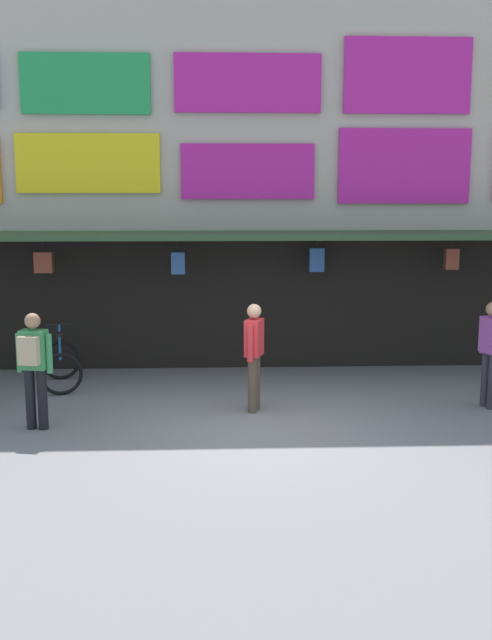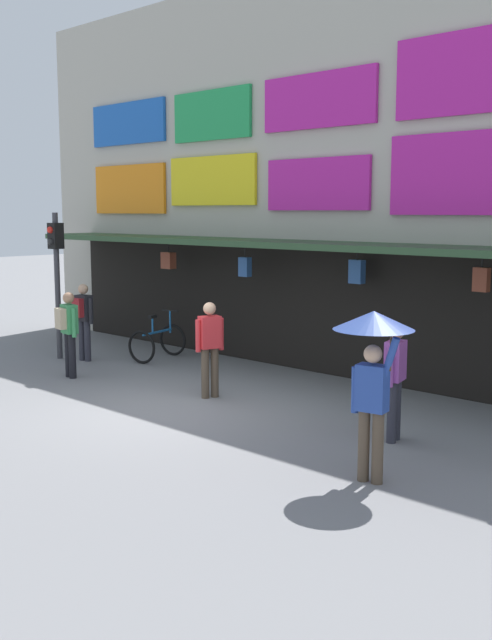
{
  "view_description": "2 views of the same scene",
  "coord_description": "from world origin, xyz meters",
  "px_view_note": "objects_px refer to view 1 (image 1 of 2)",
  "views": [
    {
      "loc": [
        -0.6,
        -9.72,
        3.26
      ],
      "look_at": [
        -0.13,
        1.68,
        1.33
      ],
      "focal_mm": 40.38,
      "sensor_mm": 36.0,
      "label": 1
    },
    {
      "loc": [
        9.25,
        -7.86,
        3.24
      ],
      "look_at": [
        -0.01,
        1.94,
        1.28
      ],
      "focal_mm": 42.29,
      "sensor_mm": 36.0,
      "label": 2
    }
  ],
  "objects_px": {
    "pedestrian_in_purple": "(491,349)",
    "pedestrian_in_white": "(34,362)",
    "bicycle_parked": "(61,365)",
    "pedestrian_in_blue": "(254,351)"
  },
  "relations": [
    {
      "from": "pedestrian_in_purple",
      "to": "pedestrian_in_white",
      "type": "xyz_separation_m",
      "value": [
        -6.85,
        -0.82,
        0.04
      ]
    },
    {
      "from": "bicycle_parked",
      "to": "pedestrian_in_blue",
      "type": "height_order",
      "value": "pedestrian_in_blue"
    },
    {
      "from": "pedestrian_in_purple",
      "to": "bicycle_parked",
      "type": "bearing_deg",
      "value": 167.58
    },
    {
      "from": "bicycle_parked",
      "to": "pedestrian_in_purple",
      "type": "distance_m",
      "value": 7.19
    },
    {
      "from": "pedestrian_in_white",
      "to": "pedestrian_in_purple",
      "type": "bearing_deg",
      "value": 6.84
    },
    {
      "from": "pedestrian_in_purple",
      "to": "pedestrian_in_blue",
      "type": "height_order",
      "value": "same"
    },
    {
      "from": "pedestrian_in_blue",
      "to": "pedestrian_in_white",
      "type": "height_order",
      "value": "same"
    },
    {
      "from": "pedestrian_in_purple",
      "to": "pedestrian_in_white",
      "type": "distance_m",
      "value": 6.9
    },
    {
      "from": "bicycle_parked",
      "to": "pedestrian_in_blue",
      "type": "relative_size",
      "value": 0.76
    },
    {
      "from": "pedestrian_in_blue",
      "to": "pedestrian_in_white",
      "type": "relative_size",
      "value": 1.0
    }
  ]
}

